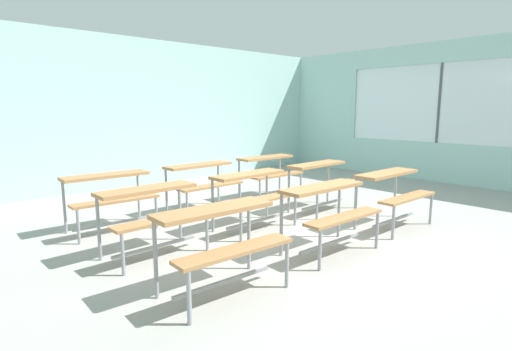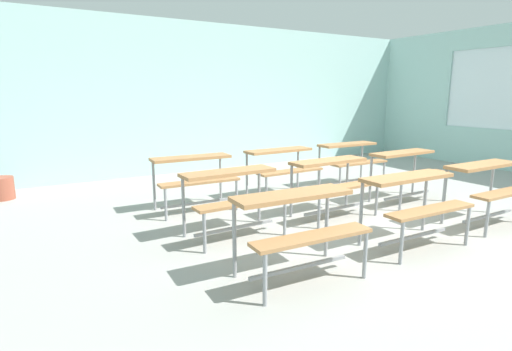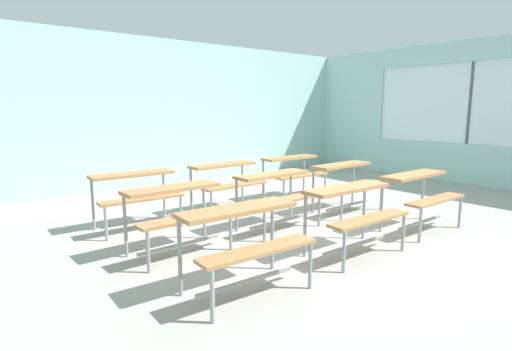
{
  "view_description": "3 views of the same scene",
  "coord_description": "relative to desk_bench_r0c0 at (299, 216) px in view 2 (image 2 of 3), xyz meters",
  "views": [
    {
      "loc": [
        -3.8,
        -3.3,
        1.6
      ],
      "look_at": [
        -0.33,
        0.52,
        0.73
      ],
      "focal_mm": 28.0,
      "sensor_mm": 36.0,
      "label": 1
    },
    {
      "loc": [
        -3.8,
        -3.3,
        1.6
      ],
      "look_at": [
        -1.23,
        1.03,
        0.56
      ],
      "focal_mm": 28.0,
      "sensor_mm": 36.0,
      "label": 2
    },
    {
      "loc": [
        -3.8,
        -3.3,
        1.6
      ],
      "look_at": [
        -0.23,
        1.15,
        0.64
      ],
      "focal_mm": 28.0,
      "sensor_mm": 36.0,
      "label": 3
    }
  ],
  "objects": [
    {
      "name": "desk_bench_r2c1",
      "position": [
        1.47,
        2.4,
        0.0
      ],
      "size": [
        1.11,
        0.62,
        0.74
      ],
      "rotation": [
        0.0,
        0.0,
        0.02
      ],
      "color": "#A87547",
      "rests_on": "ground"
    },
    {
      "name": "desk_bench_r0c0",
      "position": [
        0.0,
        0.0,
        0.0
      ],
      "size": [
        1.13,
        0.64,
        0.74
      ],
      "rotation": [
        0.0,
        0.0,
        -0.05
      ],
      "color": "#A87547",
      "rests_on": "ground"
    },
    {
      "name": "desk_bench_r0c2",
      "position": [
        2.92,
        0.01,
        0.0
      ],
      "size": [
        1.11,
        0.6,
        0.74
      ],
      "rotation": [
        0.0,
        0.0,
        -0.01
      ],
      "color": "#A87547",
      "rests_on": "ground"
    },
    {
      "name": "desk_bench_r2c0",
      "position": [
        0.01,
        2.42,
        0.0
      ],
      "size": [
        1.12,
        0.63,
        0.74
      ],
      "rotation": [
        0.0,
        0.0,
        -0.04
      ],
      "color": "#A87547",
      "rests_on": "ground"
    },
    {
      "name": "desk_bench_r1c2",
      "position": [
        2.92,
        1.22,
        0.0
      ],
      "size": [
        1.11,
        0.61,
        0.74
      ],
      "rotation": [
        0.0,
        0.0,
        0.02
      ],
      "color": "#A87547",
      "rests_on": "ground"
    },
    {
      "name": "ground",
      "position": [
        1.8,
        0.65,
        -0.59
      ],
      "size": [
        10.0,
        9.0,
        0.05
      ],
      "primitive_type": "cube",
      "color": "#9E9E99"
    },
    {
      "name": "trash_bin",
      "position": [
        -2.33,
        4.45,
        -0.39
      ],
      "size": [
        0.35,
        0.35,
        0.34
      ],
      "primitive_type": "cylinder",
      "color": "#9E4C38",
      "rests_on": "ground"
    },
    {
      "name": "desk_bench_r1c0",
      "position": [
        -0.0,
        1.22,
        0.0
      ],
      "size": [
        1.11,
        0.61,
        0.74
      ],
      "rotation": [
        0.0,
        0.0,
        0.02
      ],
      "color": "#A87547",
      "rests_on": "ground"
    },
    {
      "name": "wall_back",
      "position": [
        1.8,
        5.15,
        0.94
      ],
      "size": [
        10.0,
        0.12,
        3.0
      ],
      "primitive_type": "cube",
      "color": "#A8D1CC",
      "rests_on": "ground"
    },
    {
      "name": "desk_bench_r0c1",
      "position": [
        1.51,
        -0.0,
        0.0
      ],
      "size": [
        1.12,
        0.62,
        0.74
      ],
      "rotation": [
        0.0,
        0.0,
        -0.03
      ],
      "color": "#A87547",
      "rests_on": "ground"
    },
    {
      "name": "desk_bench_r2c2",
      "position": [
        2.92,
        2.41,
        0.0
      ],
      "size": [
        1.11,
        0.61,
        0.74
      ],
      "rotation": [
        0.0,
        0.0,
        -0.02
      ],
      "color": "#A87547",
      "rests_on": "ground"
    },
    {
      "name": "desk_bench_r1c1",
      "position": [
        1.47,
        1.22,
        0.0
      ],
      "size": [
        1.12,
        0.62,
        0.74
      ],
      "rotation": [
        0.0,
        0.0,
        0.03
      ],
      "color": "#A87547",
      "rests_on": "ground"
    }
  ]
}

